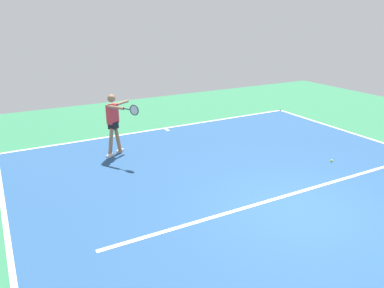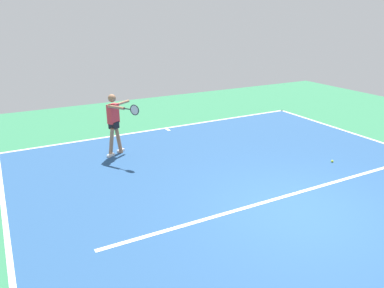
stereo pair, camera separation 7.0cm
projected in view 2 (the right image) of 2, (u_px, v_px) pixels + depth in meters
name	position (u px, v px, depth m)	size (l,w,h in m)	color
ground_plane	(299.00, 211.00, 7.75)	(23.59, 23.59, 0.00)	#2D754C
court_surface	(299.00, 211.00, 7.75)	(10.99, 13.61, 0.00)	navy
court_line_baseline_near	(165.00, 128.00, 13.36)	(10.99, 0.10, 0.01)	white
court_line_service	(278.00, 198.00, 8.29)	(8.24, 0.10, 0.01)	white
court_line_centre_mark	(168.00, 130.00, 13.19)	(0.10, 0.30, 0.01)	white
tennis_player	(115.00, 120.00, 10.56)	(0.95, 1.41, 1.79)	#9E7051
tennis_ball_far_corner	(332.00, 161.00, 10.29)	(0.07, 0.07, 0.07)	#CCE033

